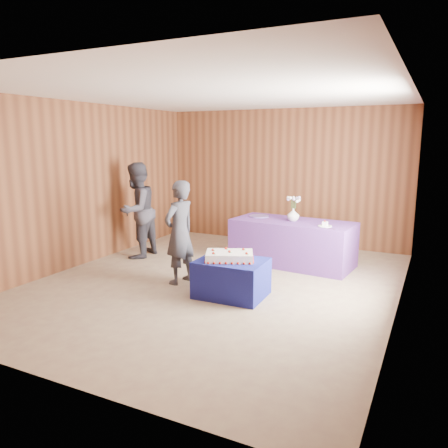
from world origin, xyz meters
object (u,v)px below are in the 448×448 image
Objects in this scene: cake_table at (232,278)px; serving_table at (292,243)px; guest_left at (180,232)px; sheet_cake at (229,256)px; vase at (293,215)px; guest_right at (137,210)px.

serving_table is at bearing 80.40° from cake_table.
cake_table is at bearing 90.95° from guest_left.
cake_table is at bearing 6.18° from sheet_cake.
serving_table reaches higher than sheet_cake.
serving_table is 1.90m from sheet_cake.
vase reaches higher than cake_table.
vase is 2.05m from guest_left.
serving_table is (0.26, 1.85, 0.12)m from cake_table.
guest_right is (-1.46, 0.92, 0.09)m from guest_left.
guest_right is (-2.38, 1.10, 0.60)m from cake_table.
guest_left is at bearing 55.55° from guest_right.
vase is 0.14× the size of guest_left.
sheet_cake is 0.94m from guest_left.
sheet_cake is at bearing 89.77° from guest_left.
vase is (0.00, -0.00, 0.48)m from serving_table.
guest_right reaches higher than serving_table.
cake_table is at bearing 62.98° from guest_right.
guest_right is at bearing -164.04° from vase.
guest_right is at bearing -158.67° from serving_table.
serving_table is 1.18× the size of guest_right.
cake_table is 0.31m from sheet_cake.
cake_table is at bearing -98.08° from vase.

